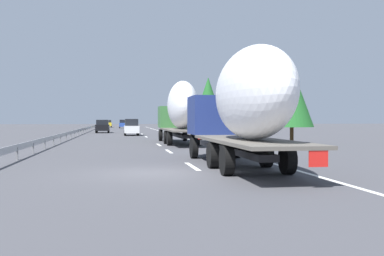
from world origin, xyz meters
TOP-DOWN VIEW (x-y plane):
  - ground_plane at (40.00, 0.00)m, footprint 260.00×260.00m
  - lane_stripe_0 at (2.00, -1.80)m, footprint 3.20×0.20m
  - lane_stripe_1 at (10.92, -1.80)m, footprint 3.20×0.20m
  - lane_stripe_2 at (18.05, -1.80)m, footprint 3.20×0.20m
  - lane_stripe_3 at (33.99, -1.80)m, footprint 3.20×0.20m
  - lane_stripe_4 at (43.57, -1.80)m, footprint 3.20×0.20m
  - lane_stripe_5 at (54.99, -1.80)m, footprint 3.20×0.20m
  - edge_line_right at (45.00, -5.50)m, footprint 110.00×0.20m
  - truck_lead at (19.18, -3.60)m, footprint 13.42×2.55m
  - truck_trailing at (0.70, -3.60)m, footprint 12.95×2.55m
  - car_white_van at (38.85, -0.30)m, footprint 4.62×1.76m
  - car_blue_sedan at (84.20, 0.24)m, footprint 4.10×1.83m
  - car_yellow_coupe at (94.45, 3.77)m, footprint 4.49×1.74m
  - car_black_suv at (49.98, 3.52)m, footprint 4.50×1.91m
  - road_sign at (44.90, -6.70)m, footprint 0.10×0.90m
  - tree_0 at (17.59, -12.24)m, footprint 3.42×3.42m
  - tree_1 at (39.73, -9.91)m, footprint 3.84×3.84m
  - tree_2 at (58.33, -11.25)m, footprint 3.01×3.01m
  - tree_3 at (82.78, -9.59)m, footprint 2.58×2.58m
  - guardrail_median at (43.00, 6.00)m, footprint 94.00×0.10m

SIDE VIEW (x-z plane):
  - ground_plane at x=40.00m, z-range 0.00..0.00m
  - lane_stripe_0 at x=2.00m, z-range 0.00..0.01m
  - lane_stripe_1 at x=10.92m, z-range 0.00..0.01m
  - lane_stripe_2 at x=18.05m, z-range 0.00..0.01m
  - lane_stripe_3 at x=33.99m, z-range 0.00..0.01m
  - lane_stripe_4 at x=43.57m, z-range 0.00..0.01m
  - lane_stripe_5 at x=54.99m, z-range 0.00..0.01m
  - edge_line_right at x=45.00m, z-range 0.00..0.01m
  - guardrail_median at x=43.00m, z-range 0.20..0.96m
  - car_yellow_coupe at x=94.45m, z-range 0.02..1.78m
  - car_blue_sedan at x=84.20m, z-range 0.01..1.85m
  - car_black_suv at x=49.98m, z-range 0.01..1.88m
  - car_white_van at x=38.85m, z-range -0.01..1.98m
  - road_sign at x=44.90m, z-range 0.63..3.94m
  - truck_trailing at x=0.70m, z-range 0.29..4.88m
  - truck_lead at x=19.18m, z-range 0.23..5.09m
  - tree_3 at x=82.78m, z-range 0.63..5.91m
  - tree_0 at x=17.59m, z-range 0.66..6.72m
  - tree_2 at x=58.33m, z-range 0.96..7.57m
  - tree_1 at x=39.73m, z-range 0.73..7.96m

